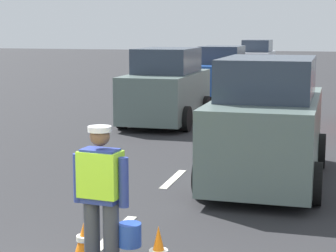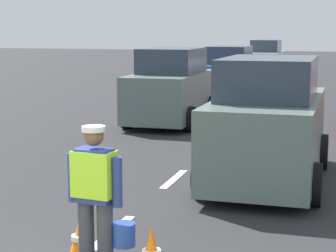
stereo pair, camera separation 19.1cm
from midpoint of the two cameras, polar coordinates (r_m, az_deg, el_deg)
The scene contains 8 objects.
ground_plane at distance 25.87m, azimuth 9.12°, elevation 3.09°, with size 96.00×96.00×0.00m, color #28282B.
lane_center_line at distance 30.03m, azimuth 10.03°, elevation 3.92°, with size 0.14×46.40×0.01m.
road_worker at distance 6.72m, azimuth -6.98°, elevation -6.26°, with size 0.77×0.36×1.67m.
traffic_cone_near at distance 7.23m, azimuth -8.62°, elevation -10.76°, with size 0.36×0.36×0.52m.
car_oncoming_second at distance 24.44m, azimuth 4.87°, elevation 5.02°, with size 2.02×3.94×2.01m.
car_oncoming_third at distance 36.15m, azimuth 8.26°, elevation 6.34°, with size 2.03×4.22×2.04m.
car_oncoming_lead at distance 17.34m, azimuth -0.47°, elevation 3.56°, with size 2.00×4.05×2.15m.
car_outgoing_ahead at distance 10.80m, azimuth 8.88°, elevation 0.15°, with size 2.00×4.21×2.22m.
Camera 1 is at (2.76, -4.59, 2.72)m, focal length 64.47 mm.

